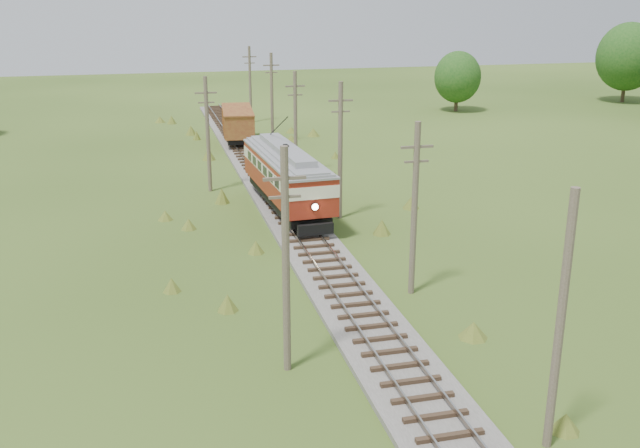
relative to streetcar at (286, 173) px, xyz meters
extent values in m
cube|color=#605B54|center=(0.00, 1.07, -2.69)|extent=(3.60, 96.00, 0.25)
cube|color=#726659|center=(-0.72, 1.07, -2.33)|extent=(0.08, 96.00, 0.17)
cube|color=#726659|center=(0.72, 1.07, -2.33)|extent=(0.08, 96.00, 0.17)
cube|color=#2D2116|center=(0.00, 1.07, -2.48)|extent=(2.40, 96.00, 0.16)
cube|color=black|center=(0.00, 0.00, -1.76)|extent=(3.28, 12.22, 0.49)
cube|color=maroon|center=(0.00, 0.00, -0.66)|extent=(3.80, 13.29, 1.20)
cube|color=beige|center=(0.00, 0.00, 0.32)|extent=(3.84, 13.36, 0.77)
cube|color=black|center=(0.00, 0.00, 0.32)|extent=(3.83, 12.77, 0.60)
cube|color=maroon|center=(0.00, 0.00, 0.87)|extent=(3.80, 13.29, 0.33)
cube|color=gray|center=(0.00, 0.00, 1.23)|extent=(3.87, 13.43, 0.42)
cube|color=gray|center=(0.00, 0.00, 1.60)|extent=(1.93, 9.92, 0.44)
sphere|color=#FFF2BF|center=(0.37, -6.64, -0.50)|extent=(0.39, 0.39, 0.39)
cylinder|color=black|center=(-0.11, 1.97, 2.84)|extent=(0.35, 5.10, 2.11)
cylinder|color=black|center=(-0.54, -5.01, -1.81)|extent=(0.18, 0.88, 0.88)
cylinder|color=black|center=(1.10, -4.92, -1.81)|extent=(0.18, 0.88, 0.88)
cylinder|color=black|center=(-1.10, 4.92, -1.81)|extent=(0.18, 0.88, 0.88)
cylinder|color=black|center=(0.54, 5.01, -1.81)|extent=(0.18, 0.88, 0.88)
cube|color=black|center=(0.00, 24.55, -1.87)|extent=(2.97, 8.02, 0.55)
cube|color=maroon|center=(0.00, 24.55, -0.51)|extent=(3.61, 8.94, 2.18)
cube|color=maroon|center=(0.00, 24.55, 0.64)|extent=(3.68, 9.12, 0.13)
cylinder|color=black|center=(-1.05, 22.02, -1.81)|extent=(0.21, 0.88, 0.87)
cylinder|color=black|center=(0.58, 21.87, -1.81)|extent=(0.21, 0.88, 0.87)
cylinder|color=black|center=(-0.58, 27.23, -1.81)|extent=(0.21, 0.88, 0.87)
cylinder|color=black|center=(1.05, 27.08, -1.81)|extent=(0.21, 0.88, 0.87)
cone|color=gray|center=(3.28, 15.08, -2.18)|extent=(3.38, 3.38, 1.27)
cone|color=gray|center=(4.13, 14.02, -2.44)|extent=(1.90, 1.90, 0.74)
cylinder|color=brown|center=(3.10, -27.93, 1.59)|extent=(0.30, 0.30, 8.80)
cylinder|color=brown|center=(3.30, -14.93, 1.49)|extent=(0.30, 0.30, 8.60)
cube|color=brown|center=(3.30, -14.93, 4.59)|extent=(1.60, 0.12, 0.12)
cube|color=brown|center=(3.30, -14.93, 3.89)|extent=(1.20, 0.10, 0.10)
cylinder|color=brown|center=(3.20, -1.93, 1.69)|extent=(0.30, 0.30, 9.00)
cube|color=brown|center=(3.20, -1.93, 4.99)|extent=(1.60, 0.12, 0.12)
cube|color=brown|center=(3.20, -1.93, 4.29)|extent=(1.20, 0.10, 0.10)
cylinder|color=brown|center=(3.00, 11.07, 1.39)|extent=(0.30, 0.30, 8.40)
cube|color=brown|center=(3.00, 11.07, 4.39)|extent=(1.60, 0.12, 0.12)
cube|color=brown|center=(3.00, 11.07, 3.69)|extent=(1.20, 0.10, 0.10)
cylinder|color=brown|center=(3.40, 24.07, 1.64)|extent=(0.30, 0.30, 8.90)
cube|color=brown|center=(3.40, 24.07, 4.89)|extent=(1.60, 0.12, 0.12)
cube|color=brown|center=(3.40, 24.07, 4.19)|extent=(1.20, 0.10, 0.10)
cylinder|color=brown|center=(3.20, 37.07, 1.54)|extent=(0.30, 0.30, 8.70)
cube|color=brown|center=(3.20, 37.07, 4.69)|extent=(1.60, 0.12, 0.12)
cube|color=brown|center=(3.20, 37.07, 3.99)|extent=(1.20, 0.10, 0.10)
cylinder|color=brown|center=(-4.20, -20.93, 1.69)|extent=(0.30, 0.30, 9.00)
cube|color=brown|center=(-4.20, -20.93, 4.99)|extent=(1.60, 0.12, 0.12)
cube|color=brown|center=(-4.20, -20.93, 4.29)|extent=(1.20, 0.10, 0.10)
cylinder|color=brown|center=(-4.50, 7.07, 1.49)|extent=(0.30, 0.30, 8.60)
cube|color=brown|center=(-4.50, 7.07, 4.59)|extent=(1.60, 0.12, 0.12)
cube|color=brown|center=(-4.50, 7.07, 3.89)|extent=(1.20, 0.10, 0.10)
cylinder|color=#38281C|center=(56.00, 41.07, -1.01)|extent=(0.50, 0.50, 3.60)
ellipsoid|color=#164715|center=(56.00, 41.07, 3.39)|extent=(8.40, 8.40, 9.24)
cylinder|color=#38281C|center=(30.00, 39.07, -1.55)|extent=(0.50, 0.50, 2.52)
ellipsoid|color=#164715|center=(30.00, 39.07, 1.53)|extent=(5.88, 5.88, 6.47)
camera|label=1|loc=(-9.01, -45.67, 11.32)|focal=40.00mm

